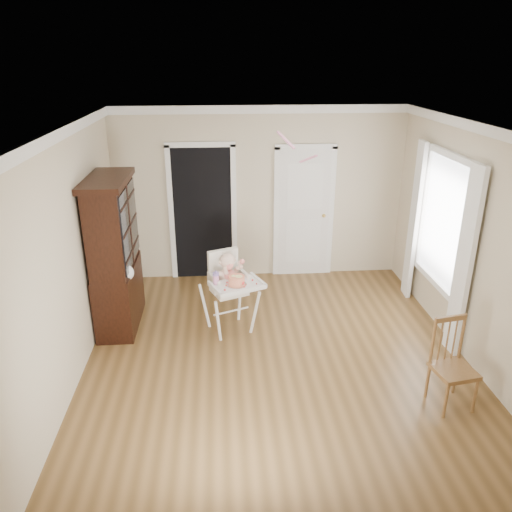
{
  "coord_description": "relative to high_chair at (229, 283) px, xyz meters",
  "views": [
    {
      "loc": [
        -0.63,
        -5.06,
        3.37
      ],
      "look_at": [
        -0.2,
        0.62,
        1.08
      ],
      "focal_mm": 35.0,
      "sensor_mm": 36.0,
      "label": 1
    }
  ],
  "objects": [
    {
      "name": "ceiling",
      "position": [
        0.54,
        -0.71,
        2.02
      ],
      "size": [
        5.0,
        5.0,
        0.0
      ],
      "primitive_type": "plane",
      "rotation": [
        3.14,
        0.0,
        0.0
      ],
      "color": "white",
      "rests_on": "wall_back"
    },
    {
      "name": "wall_right",
      "position": [
        2.79,
        -0.71,
        0.67
      ],
      "size": [
        0.0,
        5.0,
        5.0
      ],
      "primitive_type": "plane",
      "rotation": [
        1.57,
        0.0,
        -1.57
      ],
      "color": "beige",
      "rests_on": "floor"
    },
    {
      "name": "sippy_cup",
      "position": [
        -0.16,
        -0.19,
        0.17
      ],
      "size": [
        0.08,
        0.08,
        0.19
      ],
      "rotation": [
        0.0,
        0.0,
        0.39
      ],
      "color": "pink",
      "rests_on": "high_chair"
    },
    {
      "name": "wall_left",
      "position": [
        -1.71,
        -0.71,
        0.67
      ],
      "size": [
        0.0,
        5.0,
        5.0
      ],
      "primitive_type": "plane",
      "rotation": [
        1.57,
        0.0,
        1.57
      ],
      "color": "beige",
      "rests_on": "floor"
    },
    {
      "name": "dining_chair",
      "position": [
        2.22,
        -1.66,
        -0.23
      ],
      "size": [
        0.44,
        0.44,
        0.95
      ],
      "rotation": [
        0.0,
        0.0,
        0.16
      ],
      "color": "brown",
      "rests_on": "floor"
    },
    {
      "name": "high_chair",
      "position": [
        0.0,
        0.0,
        0.0
      ],
      "size": [
        0.86,
        0.95,
        1.1
      ],
      "rotation": [
        0.0,
        0.0,
        0.39
      ],
      "color": "white",
      "rests_on": "floor"
    },
    {
      "name": "streamer",
      "position": [
        0.74,
        0.38,
        1.74
      ],
      "size": [
        0.17,
        0.48,
        0.15
      ],
      "primitive_type": null,
      "rotation": [
        0.26,
        0.0,
        0.3
      ],
      "color": "pink",
      "rests_on": "ceiling"
    },
    {
      "name": "floor",
      "position": [
        0.54,
        -0.71,
        -0.68
      ],
      "size": [
        5.0,
        5.0,
        0.0
      ],
      "primitive_type": "plane",
      "color": "brown",
      "rests_on": "ground"
    },
    {
      "name": "wall_back",
      "position": [
        0.54,
        1.79,
        0.67
      ],
      "size": [
        4.5,
        0.0,
        4.5
      ],
      "primitive_type": "plane",
      "rotation": [
        1.57,
        0.0,
        0.0
      ],
      "color": "beige",
      "rests_on": "floor"
    },
    {
      "name": "baby",
      "position": [
        -0.01,
        0.03,
        0.15
      ],
      "size": [
        0.36,
        0.26,
        0.47
      ],
      "rotation": [
        0.0,
        0.0,
        0.39
      ],
      "color": "beige",
      "rests_on": "high_chair"
    },
    {
      "name": "closet_door",
      "position": [
        1.24,
        1.77,
        0.35
      ],
      "size": [
        0.96,
        0.09,
        2.13
      ],
      "color": "white",
      "rests_on": "wall_back"
    },
    {
      "name": "cake",
      "position": [
        0.09,
        -0.24,
        0.14
      ],
      "size": [
        0.26,
        0.26,
        0.12
      ],
      "color": "silver",
      "rests_on": "high_chair"
    },
    {
      "name": "crown_molding",
      "position": [
        0.54,
        -0.71,
        1.96
      ],
      "size": [
        4.5,
        5.0,
        0.12
      ],
      "primitive_type": null,
      "color": "white",
      "rests_on": "ceiling"
    },
    {
      "name": "doorway",
      "position": [
        -0.36,
        1.77,
        0.43
      ],
      "size": [
        1.06,
        0.05,
        2.22
      ],
      "color": "black",
      "rests_on": "wall_back"
    },
    {
      "name": "china_cabinet",
      "position": [
        -1.45,
        0.28,
        0.33
      ],
      "size": [
        0.53,
        1.19,
        2.01
      ],
      "color": "black",
      "rests_on": "floor"
    },
    {
      "name": "window_right",
      "position": [
        2.72,
        0.09,
        0.61
      ],
      "size": [
        0.13,
        1.84,
        2.3
      ],
      "color": "white",
      "rests_on": "wall_right"
    }
  ]
}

